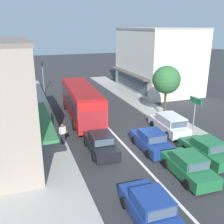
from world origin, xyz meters
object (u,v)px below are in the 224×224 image
at_px(sedan_behind_bus_mid, 151,209).
at_px(sedan_adjacent_lane_trail, 101,143).
at_px(city_bus, 81,100).
at_px(directional_road_sign, 195,108).
at_px(sedan_adjacent_lane_lead, 151,141).
at_px(pedestrian_with_handbag_near, 63,133).
at_px(pedestrian_browsing_midblock, 53,121).
at_px(street_tree_right, 166,80).
at_px(traffic_light_downstreet, 43,71).
at_px(sedan_queue_gap_filler, 188,166).
at_px(parked_wagon_kerb_second, 169,124).
at_px(parked_sedan_kerb_front, 207,150).

relative_size(sedan_behind_bus_mid, sedan_adjacent_lane_trail, 1.00).
relative_size(city_bus, directional_road_sign, 3.05).
relative_size(sedan_adjacent_lane_trail, sedan_adjacent_lane_lead, 1.01).
height_order(city_bus, sedan_adjacent_lane_lead, city_bus).
distance_m(sedan_behind_bus_mid, pedestrian_with_handbag_near, 10.11).
height_order(sedan_adjacent_lane_trail, pedestrian_browsing_midblock, pedestrian_browsing_midblock).
distance_m(sedan_adjacent_lane_lead, street_tree_right, 7.77).
xyz_separation_m(sedan_adjacent_lane_trail, traffic_light_downstreet, (-1.93, 20.69, 2.19)).
distance_m(sedan_queue_gap_filler, parked_wagon_kerb_second, 7.13).
distance_m(sedan_behind_bus_mid, directional_road_sign, 10.87).
bearing_deg(sedan_behind_bus_mid, parked_wagon_kerb_second, 54.28).
height_order(parked_sedan_kerb_front, pedestrian_browsing_midblock, pedestrian_browsing_midblock).
distance_m(sedan_behind_bus_mid, pedestrian_browsing_midblock, 13.04).
relative_size(city_bus, sedan_adjacent_lane_trail, 2.58).
bearing_deg(pedestrian_with_handbag_near, pedestrian_browsing_midblock, 97.57).
distance_m(parked_wagon_kerb_second, pedestrian_browsing_midblock, 10.17).
relative_size(sedan_queue_gap_filler, street_tree_right, 0.80).
relative_size(sedan_adjacent_lane_lead, street_tree_right, 0.79).
bearing_deg(parked_wagon_kerb_second, pedestrian_with_handbag_near, 177.30).
distance_m(city_bus, parked_wagon_kerb_second, 8.95).
bearing_deg(sedan_adjacent_lane_lead, sedan_adjacent_lane_trail, 166.89).
height_order(city_bus, sedan_queue_gap_filler, city_bus).
bearing_deg(city_bus, sedan_behind_bus_mid, -91.41).
relative_size(sedan_behind_bus_mid, sedan_queue_gap_filler, 0.99).
xyz_separation_m(sedan_adjacent_lane_lead, traffic_light_downstreet, (-5.63, 21.55, 2.19)).
height_order(sedan_adjacent_lane_trail, parked_sedan_kerb_front, same).
bearing_deg(sedan_behind_bus_mid, sedan_queue_gap_filler, 34.38).
relative_size(city_bus, traffic_light_downstreet, 2.61).
relative_size(sedan_queue_gap_filler, parked_sedan_kerb_front, 1.00).
relative_size(sedan_adjacent_lane_lead, traffic_light_downstreet, 1.01).
relative_size(traffic_light_downstreet, pedestrian_browsing_midblock, 2.58).
bearing_deg(sedan_behind_bus_mid, pedestrian_with_handbag_near, 104.16).
height_order(sedan_adjacent_lane_lead, parked_sedan_kerb_front, same).
xyz_separation_m(sedan_behind_bus_mid, sedan_queue_gap_filler, (4.04, 2.76, 0.00)).
height_order(sedan_behind_bus_mid, traffic_light_downstreet, traffic_light_downstreet).
relative_size(city_bus, pedestrian_with_handbag_near, 6.73).
xyz_separation_m(sedan_behind_bus_mid, sedan_adjacent_lane_lead, (3.64, 6.88, 0.00)).
height_order(parked_wagon_kerb_second, pedestrian_with_handbag_near, pedestrian_with_handbag_near).
xyz_separation_m(sedan_adjacent_lane_trail, parked_sedan_kerb_front, (6.60, -3.55, 0.00)).
xyz_separation_m(city_bus, parked_sedan_kerb_front, (6.16, -11.37, -1.22)).
distance_m(sedan_queue_gap_filler, parked_sedan_kerb_front, 2.89).
bearing_deg(sedan_adjacent_lane_trail, traffic_light_downstreet, 95.34).
bearing_deg(directional_road_sign, sedan_behind_bus_mid, -136.22).
height_order(sedan_behind_bus_mid, street_tree_right, street_tree_right).
bearing_deg(sedan_queue_gap_filler, directional_road_sign, 51.55).
height_order(parked_wagon_kerb_second, pedestrian_browsing_midblock, pedestrian_browsing_midblock).
bearing_deg(sedan_adjacent_lane_trail, pedestrian_with_handbag_near, 139.67).
distance_m(sedan_behind_bus_mid, sedan_adjacent_lane_trail, 7.74).
relative_size(sedan_behind_bus_mid, sedan_adjacent_lane_lead, 1.00).
distance_m(traffic_light_downstreet, directional_road_sign, 23.16).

